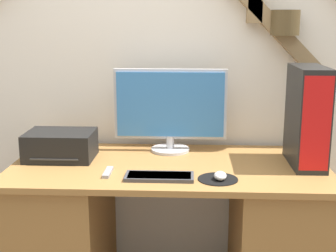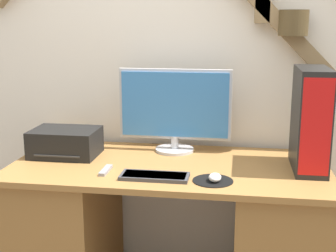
# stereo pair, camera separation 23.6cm
# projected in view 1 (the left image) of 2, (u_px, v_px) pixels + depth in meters

# --- Properties ---
(wall_back) EXTENTS (6.40, 0.21, 2.70)m
(wall_back) POSITION_uv_depth(u_px,v_px,m) (175.00, 40.00, 2.70)
(wall_back) COLOR white
(wall_back) RESTS_ON ground_plane
(desk) EXTENTS (1.62, 0.77, 0.75)m
(desk) POSITION_uv_depth(u_px,v_px,m) (169.00, 229.00, 2.49)
(desk) COLOR olive
(desk) RESTS_ON ground_plane
(monitor) EXTENTS (0.63, 0.22, 0.46)m
(monitor) POSITION_uv_depth(u_px,v_px,m) (170.00, 108.00, 2.60)
(monitor) COLOR #B7B7BC
(monitor) RESTS_ON desk
(keyboard) EXTENTS (0.32, 0.13, 0.02)m
(keyboard) POSITION_uv_depth(u_px,v_px,m) (159.00, 176.00, 2.19)
(keyboard) COLOR #3D3D42
(keyboard) RESTS_ON desk
(mousepad) EXTENTS (0.19, 0.19, 0.00)m
(mousepad) POSITION_uv_depth(u_px,v_px,m) (218.00, 179.00, 2.18)
(mousepad) COLOR black
(mousepad) RESTS_ON desk
(mouse) EXTENTS (0.06, 0.08, 0.04)m
(mouse) POSITION_uv_depth(u_px,v_px,m) (220.00, 176.00, 2.16)
(mouse) COLOR silver
(mouse) RESTS_ON mousepad
(computer_tower) EXTENTS (0.15, 0.37, 0.50)m
(computer_tower) POSITION_uv_depth(u_px,v_px,m) (307.00, 116.00, 2.35)
(computer_tower) COLOR black
(computer_tower) RESTS_ON desk
(printer) EXTENTS (0.36, 0.27, 0.15)m
(printer) POSITION_uv_depth(u_px,v_px,m) (61.00, 145.00, 2.49)
(printer) COLOR black
(printer) RESTS_ON desk
(remote_control) EXTENTS (0.03, 0.15, 0.02)m
(remote_control) POSITION_uv_depth(u_px,v_px,m) (108.00, 172.00, 2.25)
(remote_control) COLOR gray
(remote_control) RESTS_ON desk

